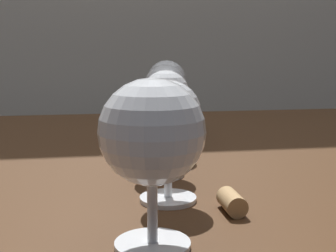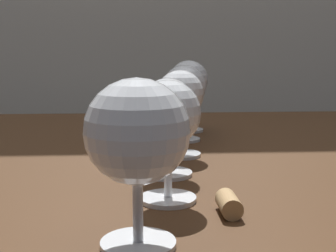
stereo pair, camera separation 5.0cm
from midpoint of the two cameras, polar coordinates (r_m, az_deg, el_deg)
dining_table at (r=0.78m, az=-6.27°, el=-8.86°), size 1.47×0.98×0.73m
wine_glass_amber at (r=0.38m, az=-0.11°, el=-1.01°), size 0.09×0.09×0.14m
wine_glass_chardonnay at (r=0.50m, az=2.87°, el=1.11°), size 0.07×0.07×0.14m
wine_glass_port at (r=0.60m, az=2.28°, el=1.93°), size 0.08×0.08×0.13m
wine_glass_cabernet at (r=0.72m, az=3.50°, el=3.67°), size 0.07×0.07×0.14m
wine_glass_empty at (r=0.84m, az=3.77°, el=4.67°), size 0.08×0.08×0.14m
wine_glass_pinot at (r=0.95m, az=4.12°, el=5.56°), size 0.08×0.08×0.15m
cork at (r=0.48m, az=10.58°, el=-9.59°), size 0.02×0.04×0.02m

